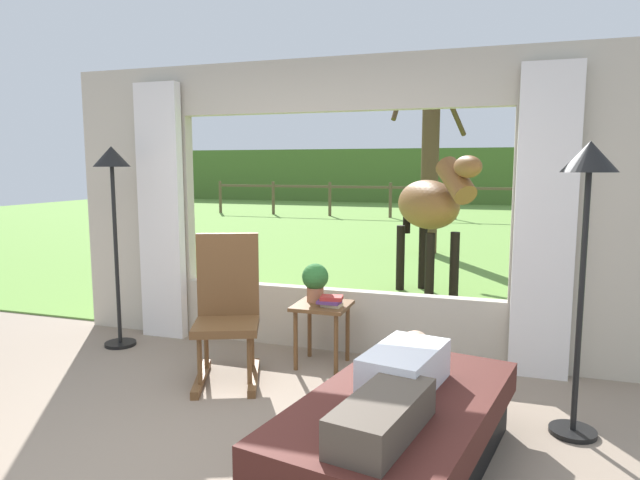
% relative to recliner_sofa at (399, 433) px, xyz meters
% --- Properties ---
extents(back_wall_with_window, '(5.20, 0.12, 2.55)m').
position_rel_recliner_sofa_xyz_m(back_wall_with_window, '(-0.90, 1.85, 1.03)').
color(back_wall_with_window, '#BCB29E').
rests_on(back_wall_with_window, ground_plane).
extents(curtain_panel_left, '(0.44, 0.10, 2.40)m').
position_rel_recliner_sofa_xyz_m(curtain_panel_left, '(-2.59, 1.71, 0.98)').
color(curtain_panel_left, silver).
rests_on(curtain_panel_left, ground_plane).
extents(curtain_panel_right, '(0.44, 0.10, 2.40)m').
position_rel_recliner_sofa_xyz_m(curtain_panel_right, '(0.79, 1.71, 0.98)').
color(curtain_panel_right, silver).
rests_on(curtain_panel_right, ground_plane).
extents(outdoor_pasture_lawn, '(36.00, 21.68, 0.02)m').
position_rel_recliner_sofa_xyz_m(outdoor_pasture_lawn, '(-0.90, 12.75, -0.21)').
color(outdoor_pasture_lawn, olive).
rests_on(outdoor_pasture_lawn, ground_plane).
extents(distant_hill_ridge, '(36.00, 2.00, 2.40)m').
position_rel_recliner_sofa_xyz_m(distant_hill_ridge, '(-0.90, 22.59, 0.98)').
color(distant_hill_ridge, '#4C6E2D').
rests_on(distant_hill_ridge, ground_plane).
extents(recliner_sofa, '(1.21, 1.84, 0.42)m').
position_rel_recliner_sofa_xyz_m(recliner_sofa, '(0.00, 0.00, 0.00)').
color(recliner_sofa, black).
rests_on(recliner_sofa, ground_plane).
extents(reclining_person, '(0.45, 1.43, 0.22)m').
position_rel_recliner_sofa_xyz_m(reclining_person, '(0.00, -0.05, 0.30)').
color(reclining_person, silver).
rests_on(reclining_person, recliner_sofa).
extents(rocking_chair, '(0.68, 0.80, 1.12)m').
position_rel_recliner_sofa_xyz_m(rocking_chair, '(-1.51, 0.94, 0.33)').
color(rocking_chair, brown).
rests_on(rocking_chair, ground_plane).
extents(side_table, '(0.44, 0.44, 0.52)m').
position_rel_recliner_sofa_xyz_m(side_table, '(-0.89, 1.42, 0.21)').
color(side_table, brown).
rests_on(side_table, ground_plane).
extents(potted_plant, '(0.22, 0.22, 0.32)m').
position_rel_recliner_sofa_xyz_m(potted_plant, '(-0.97, 1.48, 0.48)').
color(potted_plant, '#9E6042').
rests_on(potted_plant, side_table).
extents(book_stack, '(0.20, 0.16, 0.09)m').
position_rel_recliner_sofa_xyz_m(book_stack, '(-0.80, 1.36, 0.35)').
color(book_stack, beige).
rests_on(book_stack, side_table).
extents(floor_lamp_left, '(0.32, 0.32, 1.81)m').
position_rel_recliner_sofa_xyz_m(floor_lamp_left, '(-2.82, 1.33, 1.24)').
color(floor_lamp_left, black).
rests_on(floor_lamp_left, ground_plane).
extents(floor_lamp_right, '(0.32, 0.32, 1.78)m').
position_rel_recliner_sofa_xyz_m(floor_lamp_right, '(0.95, 0.76, 1.22)').
color(floor_lamp_right, black).
rests_on(floor_lamp_right, ground_plane).
extents(horse, '(1.30, 1.69, 1.73)m').
position_rel_recliner_sofa_xyz_m(horse, '(-0.36, 4.03, 0.94)').
color(horse, brown).
rests_on(horse, outdoor_pasture_lawn).
extents(pasture_tree, '(1.29, 1.24, 3.72)m').
position_rel_recliner_sofa_xyz_m(pasture_tree, '(-0.83, 7.66, 1.43)').
color(pasture_tree, '#4C3823').
rests_on(pasture_tree, outdoor_pasture_lawn).
extents(pasture_fence_line, '(16.10, 0.10, 1.10)m').
position_rel_recliner_sofa_xyz_m(pasture_fence_line, '(-0.90, 14.58, 0.53)').
color(pasture_fence_line, brown).
rests_on(pasture_fence_line, outdoor_pasture_lawn).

